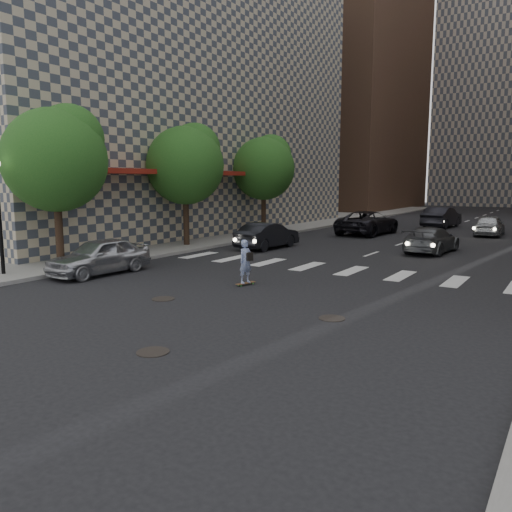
{
  "coord_description": "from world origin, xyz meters",
  "views": [
    {
      "loc": [
        8.58,
        -9.85,
        3.6
      ],
      "look_at": [
        0.23,
        3.03,
        1.3
      ],
      "focal_mm": 35.0,
      "sensor_mm": 36.0,
      "label": 1
    }
  ],
  "objects_px": {
    "tree_c": "(265,166)",
    "traffic_car_d": "(490,225)",
    "tree_b": "(187,162)",
    "tree_a": "(58,156)",
    "skateboarder": "(246,262)",
    "traffic_car_a": "(267,235)",
    "traffic_car_e": "(442,217)",
    "silver_sedan": "(100,256)",
    "traffic_car_b": "(432,240)",
    "traffic_car_c": "(368,223)"
  },
  "relations": [
    {
      "from": "tree_a",
      "to": "traffic_car_e",
      "type": "relative_size",
      "value": 1.33
    },
    {
      "from": "skateboarder",
      "to": "silver_sedan",
      "type": "relative_size",
      "value": 0.38
    },
    {
      "from": "tree_a",
      "to": "traffic_car_e",
      "type": "distance_m",
      "value": 29.51
    },
    {
      "from": "traffic_car_d",
      "to": "tree_b",
      "type": "bearing_deg",
      "value": 47.86
    },
    {
      "from": "tree_c",
      "to": "silver_sedan",
      "type": "height_order",
      "value": "tree_c"
    },
    {
      "from": "traffic_car_c",
      "to": "traffic_car_e",
      "type": "xyz_separation_m",
      "value": [
        3.05,
        7.99,
        0.02
      ]
    },
    {
      "from": "silver_sedan",
      "to": "traffic_car_d",
      "type": "xyz_separation_m",
      "value": [
        10.62,
        23.54,
        -0.01
      ]
    },
    {
      "from": "traffic_car_e",
      "to": "silver_sedan",
      "type": "bearing_deg",
      "value": 81.54
    },
    {
      "from": "tree_b",
      "to": "traffic_car_a",
      "type": "distance_m",
      "value": 5.89
    },
    {
      "from": "skateboarder",
      "to": "traffic_car_d",
      "type": "height_order",
      "value": "skateboarder"
    },
    {
      "from": "tree_b",
      "to": "traffic_car_d",
      "type": "distance_m",
      "value": 20.56
    },
    {
      "from": "tree_a",
      "to": "traffic_car_b",
      "type": "height_order",
      "value": "tree_a"
    },
    {
      "from": "tree_b",
      "to": "traffic_car_a",
      "type": "bearing_deg",
      "value": 25.18
    },
    {
      "from": "traffic_car_b",
      "to": "traffic_car_e",
      "type": "relative_size",
      "value": 0.91
    },
    {
      "from": "traffic_car_c",
      "to": "silver_sedan",
      "type": "bearing_deg",
      "value": 84.01
    },
    {
      "from": "traffic_car_b",
      "to": "traffic_car_c",
      "type": "height_order",
      "value": "traffic_car_c"
    },
    {
      "from": "tree_b",
      "to": "skateboarder",
      "type": "distance_m",
      "value": 11.48
    },
    {
      "from": "skateboarder",
      "to": "traffic_car_a",
      "type": "height_order",
      "value": "skateboarder"
    },
    {
      "from": "silver_sedan",
      "to": "traffic_car_d",
      "type": "bearing_deg",
      "value": 67.65
    },
    {
      "from": "silver_sedan",
      "to": "traffic_car_d",
      "type": "distance_m",
      "value": 25.83
    },
    {
      "from": "traffic_car_b",
      "to": "traffic_car_c",
      "type": "distance_m",
      "value": 9.0
    },
    {
      "from": "traffic_car_a",
      "to": "traffic_car_b",
      "type": "bearing_deg",
      "value": -154.91
    },
    {
      "from": "traffic_car_a",
      "to": "traffic_car_d",
      "type": "bearing_deg",
      "value": -121.14
    },
    {
      "from": "traffic_car_d",
      "to": "traffic_car_e",
      "type": "distance_m",
      "value": 6.09
    },
    {
      "from": "silver_sedan",
      "to": "traffic_car_b",
      "type": "bearing_deg",
      "value": 56.66
    },
    {
      "from": "tree_a",
      "to": "skateboarder",
      "type": "bearing_deg",
      "value": 8.06
    },
    {
      "from": "silver_sedan",
      "to": "traffic_car_c",
      "type": "height_order",
      "value": "traffic_car_c"
    },
    {
      "from": "traffic_car_d",
      "to": "traffic_car_e",
      "type": "height_order",
      "value": "traffic_car_e"
    },
    {
      "from": "tree_b",
      "to": "tree_c",
      "type": "distance_m",
      "value": 8.0
    },
    {
      "from": "traffic_car_d",
      "to": "traffic_car_e",
      "type": "bearing_deg",
      "value": -49.32
    },
    {
      "from": "tree_a",
      "to": "tree_b",
      "type": "relative_size",
      "value": 1.0
    },
    {
      "from": "traffic_car_a",
      "to": "traffic_car_c",
      "type": "height_order",
      "value": "traffic_car_c"
    },
    {
      "from": "skateboarder",
      "to": "traffic_car_e",
      "type": "height_order",
      "value": "traffic_car_e"
    },
    {
      "from": "silver_sedan",
      "to": "traffic_car_c",
      "type": "bearing_deg",
      "value": 82.12
    },
    {
      "from": "traffic_car_a",
      "to": "traffic_car_e",
      "type": "height_order",
      "value": "traffic_car_e"
    },
    {
      "from": "tree_c",
      "to": "traffic_car_e",
      "type": "bearing_deg",
      "value": 52.89
    },
    {
      "from": "traffic_car_e",
      "to": "traffic_car_b",
      "type": "bearing_deg",
      "value": 105.55
    },
    {
      "from": "tree_c",
      "to": "traffic_car_b",
      "type": "relative_size",
      "value": 1.46
    },
    {
      "from": "traffic_car_b",
      "to": "traffic_car_e",
      "type": "height_order",
      "value": "traffic_car_e"
    },
    {
      "from": "skateboarder",
      "to": "traffic_car_d",
      "type": "bearing_deg",
      "value": 91.38
    },
    {
      "from": "traffic_car_a",
      "to": "skateboarder",
      "type": "bearing_deg",
      "value": 120.07
    },
    {
      "from": "skateboarder",
      "to": "tree_a",
      "type": "bearing_deg",
      "value": -158.7
    },
    {
      "from": "traffic_car_b",
      "to": "traffic_car_e",
      "type": "xyz_separation_m",
      "value": [
        -2.85,
        14.78,
        0.16
      ]
    },
    {
      "from": "tree_a",
      "to": "skateboarder",
      "type": "relative_size",
      "value": 4.12
    },
    {
      "from": "tree_a",
      "to": "tree_b",
      "type": "bearing_deg",
      "value": 90.0
    },
    {
      "from": "tree_a",
      "to": "traffic_car_b",
      "type": "bearing_deg",
      "value": 47.87
    },
    {
      "from": "tree_c",
      "to": "traffic_car_d",
      "type": "xyz_separation_m",
      "value": [
        13.07,
        7.36,
        -3.94
      ]
    },
    {
      "from": "traffic_car_a",
      "to": "traffic_car_d",
      "type": "xyz_separation_m",
      "value": [
        9.11,
        13.5,
        -0.0
      ]
    },
    {
      "from": "traffic_car_a",
      "to": "traffic_car_b",
      "type": "height_order",
      "value": "traffic_car_a"
    },
    {
      "from": "silver_sedan",
      "to": "traffic_car_b",
      "type": "height_order",
      "value": "silver_sedan"
    }
  ]
}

